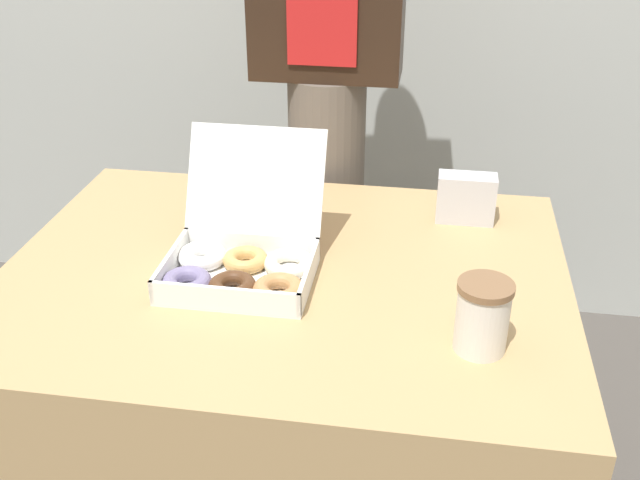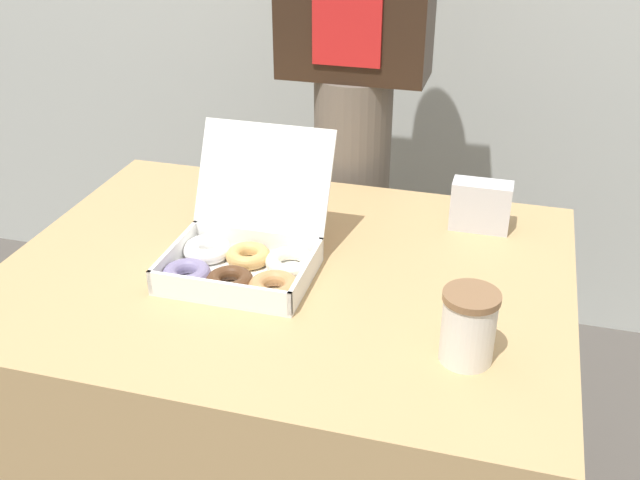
% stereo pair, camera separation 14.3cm
% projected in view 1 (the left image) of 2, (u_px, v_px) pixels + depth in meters
% --- Properties ---
extents(table, '(1.12, 0.86, 0.75)m').
position_uv_depth(table, '(288.00, 414.00, 1.67)').
color(table, tan).
rests_on(table, ground_plane).
extents(donut_box, '(0.31, 0.33, 0.25)m').
position_uv_depth(donut_box, '(242.00, 260.00, 1.45)').
color(donut_box, white).
rests_on(donut_box, table).
extents(coffee_cup, '(0.09, 0.09, 0.13)m').
position_uv_depth(coffee_cup, '(482.00, 316.00, 1.23)').
color(coffee_cup, silver).
rests_on(coffee_cup, table).
extents(napkin_holder, '(0.13, 0.06, 0.11)m').
position_uv_depth(napkin_holder, '(466.00, 198.00, 1.65)').
color(napkin_holder, silver).
rests_on(napkin_holder, table).
extents(person_customer, '(0.37, 0.20, 1.79)m').
position_uv_depth(person_customer, '(326.00, 74.00, 1.88)').
color(person_customer, '#665B51').
rests_on(person_customer, ground_plane).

